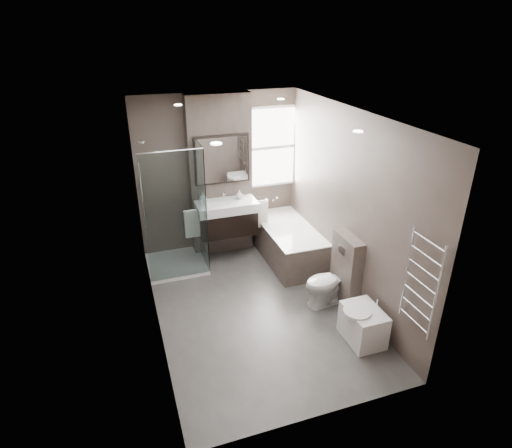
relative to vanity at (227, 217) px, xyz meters
name	(u,v)px	position (x,y,z in m)	size (l,w,h in m)	color
room	(256,221)	(0.00, -1.43, 0.56)	(2.70, 3.90, 2.70)	#474441
vanity_pier	(220,177)	(0.00, 0.35, 0.56)	(1.00, 0.25, 2.60)	#514640
vanity	(227,217)	(0.00, 0.00, 0.00)	(0.95, 0.47, 0.66)	black
mirror_cabinet	(222,160)	(0.00, 0.19, 0.89)	(0.86, 0.08, 0.76)	black
towel_left	(192,224)	(-0.56, -0.02, -0.02)	(0.24, 0.06, 0.44)	silver
towel_right	(261,214)	(0.56, -0.02, -0.02)	(0.24, 0.06, 0.44)	silver
shower_enclosure	(182,240)	(-0.75, -0.08, -0.25)	(0.90, 0.90, 2.00)	white
bathtub	(288,241)	(0.92, -0.33, -0.43)	(0.75, 1.60, 0.57)	#514640
window	(271,147)	(0.90, 0.45, 0.93)	(0.98, 0.06, 1.33)	white
toilet	(329,282)	(0.97, -1.65, -0.40)	(0.38, 0.67, 0.68)	white
cistern_box	(346,270)	(1.21, -1.68, -0.24)	(0.19, 0.55, 1.00)	#514640
bidet	(363,324)	(1.01, -2.47, -0.51)	(0.47, 0.55, 0.56)	white
towel_radiator	(421,283)	(1.25, -3.03, 0.38)	(0.03, 0.49, 1.10)	silver
soap_bottle_a	(203,198)	(-0.35, 0.03, 0.35)	(0.08, 0.09, 0.19)	white
soap_bottle_b	(239,194)	(0.23, 0.07, 0.33)	(0.11, 0.11, 0.14)	white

